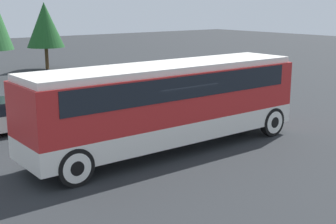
% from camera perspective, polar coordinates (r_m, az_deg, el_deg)
% --- Properties ---
extents(ground_plane, '(120.00, 120.00, 0.00)m').
position_cam_1_polar(ground_plane, '(17.08, 0.00, -4.61)').
color(ground_plane, '#26282B').
extents(tour_bus, '(10.74, 2.51, 3.13)m').
position_cam_1_polar(tour_bus, '(16.66, 0.26, 1.68)').
color(tour_bus, silver).
rests_on(tour_bus, ground_plane).
extents(parked_car_near, '(4.43, 1.94, 1.33)m').
position_cam_1_polar(parked_car_near, '(24.55, -0.28, 2.48)').
color(parked_car_near, navy).
rests_on(parked_car_near, ground_plane).
extents(parked_car_mid, '(4.36, 1.94, 1.35)m').
position_cam_1_polar(parked_car_mid, '(23.45, -10.87, 1.72)').
color(parked_car_mid, '#BCBCC1').
rests_on(parked_car_mid, ground_plane).
extents(tree_right, '(2.97, 2.97, 5.33)m').
position_cam_1_polar(tree_right, '(39.31, -14.78, 10.22)').
color(tree_right, brown).
rests_on(tree_right, ground_plane).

